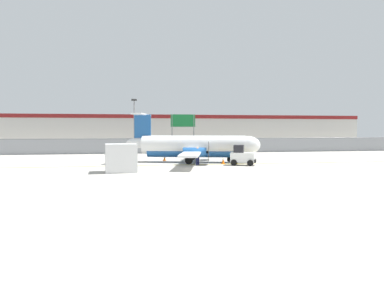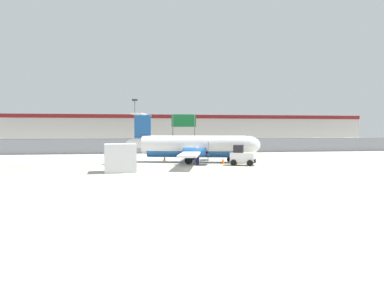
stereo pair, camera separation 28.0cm
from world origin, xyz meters
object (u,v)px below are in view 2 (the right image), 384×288
(traffic_cone_far_right, at_px, (188,159))
(parked_car_0, at_px, (99,144))
(baggage_tug, at_px, (242,156))
(cargo_container, at_px, (120,158))
(traffic_cone_near_left, at_px, (223,161))
(parked_car_2, at_px, (196,143))
(traffic_cone_far_left, at_px, (238,159))
(commuter_airplane, at_px, (196,146))
(highway_sign, at_px, (184,124))
(ground_crew_worker, at_px, (197,155))
(parked_car_1, at_px, (154,142))
(parked_car_3, at_px, (237,142))
(traffic_cone_near_right, at_px, (165,158))
(apron_light_pole, at_px, (135,122))

(traffic_cone_far_right, height_order, parked_car_0, parked_car_0)
(baggage_tug, height_order, cargo_container, cargo_container)
(traffic_cone_near_left, height_order, parked_car_2, parked_car_2)
(parked_car_2, bearing_deg, traffic_cone_far_left, 90.59)
(commuter_airplane, height_order, highway_sign, highway_sign)
(baggage_tug, distance_m, ground_crew_worker, 4.15)
(traffic_cone_far_right, distance_m, parked_car_1, 29.52)
(parked_car_2, height_order, highway_sign, highway_sign)
(ground_crew_worker, height_order, parked_car_3, same)
(baggage_tug, distance_m, parked_car_1, 33.96)
(traffic_cone_near_right, distance_m, parked_car_2, 25.76)
(parked_car_1, height_order, apron_light_pole, apron_light_pole)
(traffic_cone_far_right, height_order, apron_light_pole, apron_light_pole)
(cargo_container, relative_size, parked_car_3, 0.60)
(traffic_cone_far_left, distance_m, parked_car_1, 31.33)
(traffic_cone_near_left, height_order, highway_sign, highway_sign)
(parked_car_0, bearing_deg, parked_car_2, -174.32)
(parked_car_0, height_order, parked_car_2, same)
(cargo_container, relative_size, traffic_cone_far_left, 3.98)
(highway_sign, bearing_deg, traffic_cone_far_right, -95.57)
(traffic_cone_near_right, xyz_separation_m, traffic_cone_far_right, (2.31, -1.58, 0.00))
(traffic_cone_far_left, bearing_deg, parked_car_2, 89.72)
(parked_car_3, bearing_deg, highway_sign, 50.65)
(highway_sign, bearing_deg, baggage_tug, -80.95)
(commuter_airplane, bearing_deg, traffic_cone_far_right, 176.52)
(parked_car_2, distance_m, apron_light_pole, 19.05)
(traffic_cone_far_right, bearing_deg, parked_car_0, 115.34)
(traffic_cone_near_right, relative_size, parked_car_2, 0.15)
(commuter_airplane, xyz_separation_m, traffic_cone_near_left, (2.29, -2.21, -1.29))
(traffic_cone_far_left, xyz_separation_m, apron_light_pole, (-10.48, 11.84, 3.99))
(parked_car_0, xyz_separation_m, parked_car_3, (25.04, 4.27, 0.00))
(cargo_container, distance_m, traffic_cone_near_right, 9.65)
(commuter_airplane, distance_m, parked_car_2, 26.84)
(cargo_container, xyz_separation_m, parked_car_0, (-5.21, 31.65, -0.21))
(parked_car_3, bearing_deg, traffic_cone_near_right, 61.70)
(baggage_tug, xyz_separation_m, traffic_cone_near_right, (-6.79, 5.42, -0.54))
(traffic_cone_near_left, xyz_separation_m, apron_light_pole, (-8.54, 13.24, 3.99))
(apron_light_pole, relative_size, highway_sign, 1.32)
(traffic_cone_far_right, xyz_separation_m, highway_sign, (1.47, 15.08, 3.83))
(ground_crew_worker, xyz_separation_m, parked_car_0, (-12.04, 27.53, -0.06))
(parked_car_2, xyz_separation_m, parked_car_3, (8.31, 2.56, 0.00))
(cargo_container, xyz_separation_m, parked_car_1, (4.03, 36.54, -0.21))
(traffic_cone_far_right, relative_size, highway_sign, 0.12)
(baggage_tug, xyz_separation_m, parked_car_3, (8.94, 32.64, 0.04))
(parked_car_0, relative_size, parked_car_1, 0.98)
(traffic_cone_near_left, height_order, parked_car_0, parked_car_0)
(commuter_airplane, distance_m, parked_car_1, 29.81)
(commuter_airplane, height_order, ground_crew_worker, commuter_airplane)
(traffic_cone_near_left, relative_size, parked_car_3, 0.15)
(traffic_cone_near_right, distance_m, traffic_cone_far_left, 7.74)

